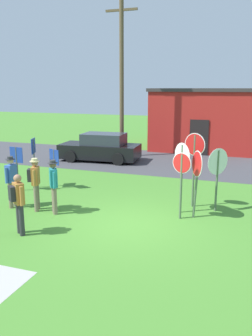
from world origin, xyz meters
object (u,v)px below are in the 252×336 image
Objects in this scene: person_on_left at (12,179)px; stop_sign_far_back at (181,175)px; info_panel_middle at (54,162)px; stop_sign_leaning_right at (197,172)px; stop_sign_leaning_left at (182,165)px; info_panel_rightmost at (17,161)px; person_holding_notes at (18,200)px; parked_car_on_street at (101,148)px; person_in_teal at (35,180)px; stop_sign_tallest at (217,168)px; info_panel_leftmost at (34,154)px; stop_sign_center_cluster at (194,157)px; person_in_dark_shirt at (54,183)px; utility_pole at (122,78)px.

stop_sign_far_back is at bearing 8.46° from person_on_left.
stop_sign_leaning_right is at bearing -13.24° from info_panel_middle.
stop_sign_leaning_left reaches higher than info_panel_rightmost.
person_on_left is (-5.41, -1.36, -0.57)m from stop_sign_leaning_left.
stop_sign_far_back is 1.22× the size of person_holding_notes.
info_panel_middle is 1.42m from info_panel_rightmost.
stop_sign_leaning_left is at bearing -49.67° from parked_car_on_street.
person_on_left is 1.00× the size of person_in_teal.
stop_sign_tallest is 6.73m from person_on_left.
person_holding_notes is at bearing -139.82° from stop_sign_leaning_left.
stop_sign_leaning_left reaches higher than person_holding_notes.
stop_sign_leaning_left is 6.15m from info_panel_leftmost.
stop_sign_far_back is 1.32m from stop_sign_center_cluster.
stop_sign_center_cluster reaches higher than person_holding_notes.
person_in_dark_shirt is at bearing -165.21° from stop_sign_leaning_right.
info_panel_middle is (-5.49, 0.34, -0.62)m from stop_sign_center_cluster.
info_panel_rightmost is (-6.70, -0.39, -0.52)m from stop_sign_center_cluster.
stop_sign_leaning_left is (5.07, -8.29, -2.92)m from utility_pole.
info_panel_rightmost is (-0.36, -0.62, -0.19)m from info_panel_leftmost.
stop_sign_leaning_right is 5.22m from person_holding_notes.
stop_sign_leaning_left is 1.31× the size of person_in_dark_shirt.
utility_pole is 10.15m from stop_sign_leaning_left.
person_on_left is at bearing -87.69° from parked_car_on_street.
person_in_teal is at bearing -41.20° from info_panel_rightmost.
person_in_teal is (1.25, -8.14, 0.32)m from parked_car_on_street.
stop_sign_far_back is at bearing -51.40° from parked_car_on_street.
stop_sign_tallest is at bearing 21.92° from person_in_dark_shirt.
stop_sign_far_back is at bearing 34.38° from person_holding_notes.
stop_sign_leaning_left is at bearing 20.61° from person_in_dark_shirt.
stop_sign_tallest is 0.85m from stop_sign_center_cluster.
person_in_teal is at bearing -81.26° from parked_car_on_street.
person_on_left reaches higher than parked_car_on_street.
person_on_left is (-5.91, -1.07, -0.45)m from stop_sign_leaning_right.
person_on_left is (-1.61, 1.84, 0.00)m from person_holding_notes.
stop_sign_center_cluster is 1.44× the size of person_on_left.
stop_sign_tallest is at bearing -4.92° from info_panel_middle.
stop_sign_leaning_right is at bearing 34.14° from person_holding_notes.
stop_sign_far_back reaches higher than person_holding_notes.
stop_sign_tallest is at bearing -42.62° from parked_car_on_street.
person_holding_notes is (1.94, -9.97, 0.29)m from parked_car_on_street.
stop_sign_center_cluster is 1.25× the size of info_panel_leftmost.
info_panel_leftmost reaches higher than person_in_dark_shirt.
person_in_dark_shirt is at bearing -82.42° from utility_pole.
person_in_teal is 2.55m from info_panel_middle.
stop_sign_far_back reaches higher than person_on_left.
person_in_dark_shirt is at bearing -167.26° from stop_sign_far_back.
utility_pole is 8.73m from info_panel_rightmost.
info_panel_middle is 0.92× the size of info_panel_rightmost.
parked_car_on_street is 2.54× the size of person_in_teal.
person_holding_notes is 1.07× the size of info_panel_middle.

